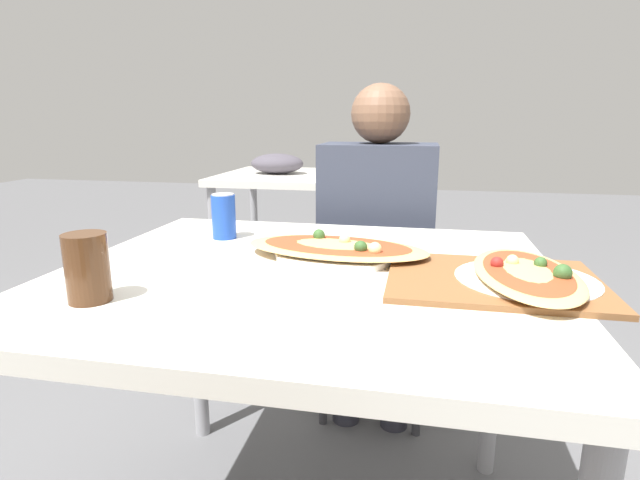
# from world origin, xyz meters

# --- Properties ---
(dining_table) EXTENTS (1.09, 0.96, 0.78)m
(dining_table) POSITION_xyz_m (0.00, 0.00, 0.70)
(dining_table) COLOR silver
(dining_table) RESTS_ON ground_plane
(chair_far_seated) EXTENTS (0.40, 0.40, 0.85)m
(chair_far_seated) POSITION_xyz_m (0.09, 0.81, 0.48)
(chair_far_seated) COLOR #3F2D1E
(chair_far_seated) RESTS_ON ground_plane
(person_seated) EXTENTS (0.40, 0.28, 1.22)m
(person_seated) POSITION_xyz_m (0.09, 0.70, 0.71)
(person_seated) COLOR #2D2D38
(person_seated) RESTS_ON ground_plane
(pizza_main) EXTENTS (0.47, 0.29, 0.06)m
(pizza_main) POSITION_xyz_m (0.05, 0.11, 0.80)
(pizza_main) COLOR white
(pizza_main) RESTS_ON dining_table
(soda_can) EXTENTS (0.07, 0.07, 0.12)m
(soda_can) POSITION_xyz_m (-0.29, 0.24, 0.84)
(soda_can) COLOR #1E47B2
(soda_can) RESTS_ON dining_table
(drink_glass) EXTENTS (0.08, 0.08, 0.13)m
(drink_glass) POSITION_xyz_m (-0.35, -0.27, 0.84)
(drink_glass) COLOR #4C2D19
(drink_glass) RESTS_ON dining_table
(serving_tray) EXTENTS (0.42, 0.33, 0.01)m
(serving_tray) POSITION_xyz_m (0.40, -0.02, 0.78)
(serving_tray) COLOR brown
(serving_tray) RESTS_ON dining_table
(pizza_second) EXTENTS (0.28, 0.40, 0.06)m
(pizza_second) POSITION_xyz_m (0.46, -0.02, 0.80)
(pizza_second) COLOR white
(pizza_second) RESTS_ON dining_table
(background_table) EXTENTS (1.10, 0.80, 0.90)m
(background_table) POSITION_xyz_m (-0.44, 1.88, 0.72)
(background_table) COLOR silver
(background_table) RESTS_ON ground_plane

